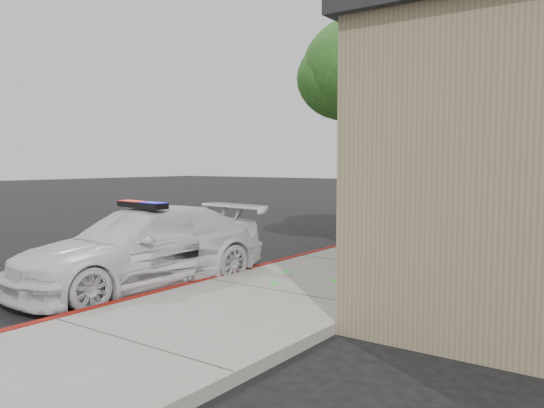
{
  "coord_description": "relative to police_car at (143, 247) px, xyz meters",
  "views": [
    {
      "loc": [
        6.5,
        -6.94,
        2.2
      ],
      "look_at": [
        0.0,
        2.02,
        1.35
      ],
      "focal_mm": 35.5,
      "sensor_mm": 36.0,
      "label": 1
    }
  ],
  "objects": [
    {
      "name": "ground",
      "position": [
        0.9,
        0.64,
        -0.7
      ],
      "size": [
        120.0,
        120.0,
        0.0
      ],
      "primitive_type": "plane",
      "color": "black",
      "rests_on": "ground"
    },
    {
      "name": "sidewalk",
      "position": [
        2.5,
        3.64,
        -0.63
      ],
      "size": [
        3.2,
        60.0,
        0.15
      ],
      "primitive_type": "cube",
      "color": "gray",
      "rests_on": "ground"
    },
    {
      "name": "red_curb",
      "position": [
        0.96,
        3.64,
        -0.62
      ],
      "size": [
        0.14,
        60.0,
        0.16
      ],
      "primitive_type": "cube",
      "color": "maroon",
      "rests_on": "ground"
    },
    {
      "name": "police_car",
      "position": [
        0.0,
        0.0,
        0.0
      ],
      "size": [
        2.46,
        5.01,
        1.52
      ],
      "rotation": [
        0.0,
        0.0,
        -0.11
      ],
      "color": "white",
      "rests_on": "ground"
    },
    {
      "name": "street_tree_near",
      "position": [
        1.61,
        5.5,
        3.59
      ],
      "size": [
        3.3,
        3.03,
        5.55
      ],
      "rotation": [
        0.0,
        0.0,
        -0.28
      ],
      "color": "black",
      "rests_on": "sidewalk"
    },
    {
      "name": "street_tree_mid",
      "position": [
        1.84,
        7.33,
        4.69
      ],
      "size": [
        3.65,
        3.81,
        6.96
      ],
      "rotation": [
        0.0,
        0.0,
        0.42
      ],
      "color": "black",
      "rests_on": "sidewalk"
    },
    {
      "name": "street_tree_far",
      "position": [
        1.73,
        15.13,
        3.83
      ],
      "size": [
        3.38,
        3.09,
        5.84
      ],
      "rotation": [
        0.0,
        0.0,
        -0.41
      ],
      "color": "black",
      "rests_on": "sidewalk"
    }
  ]
}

